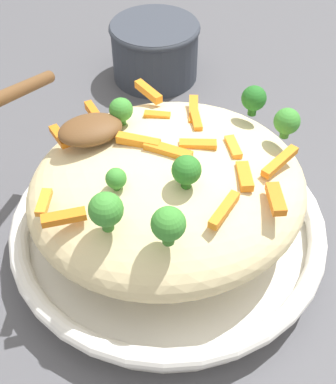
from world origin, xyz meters
TOP-DOWN VIEW (x-y plane):
  - ground_plane at (0.00, 0.00)m, footprint 2.40×2.40m
  - serving_bowl at (0.00, 0.00)m, footprint 0.30×0.30m
  - pasta_mound at (0.00, 0.00)m, footprint 0.25×0.23m
  - carrot_piece_0 at (0.00, -0.00)m, footprint 0.04×0.04m
  - carrot_piece_1 at (0.06, -0.08)m, footprint 0.02×0.03m
  - carrot_piece_2 at (0.04, 0.03)m, footprint 0.01×0.03m
  - carrot_piece_3 at (-0.02, 0.02)m, footprint 0.03×0.03m
  - carrot_piece_4 at (0.01, 0.06)m, footprint 0.02×0.02m
  - carrot_piece_5 at (0.06, -0.01)m, footprint 0.01×0.03m
  - carrot_piece_6 at (0.05, -0.04)m, footprint 0.02×0.03m
  - carrot_piece_7 at (-0.11, -0.01)m, footprint 0.02×0.03m
  - carrot_piece_8 at (-0.08, 0.06)m, footprint 0.01×0.03m
  - carrot_piece_9 at (0.02, 0.09)m, footprint 0.02×0.04m
  - carrot_piece_10 at (0.03, 0.00)m, footprint 0.03×0.02m
  - carrot_piece_11 at (0.08, -0.04)m, footprint 0.04×0.03m
  - carrot_piece_12 at (-0.10, -0.04)m, footprint 0.03×0.01m
  - carrot_piece_13 at (0.02, -0.07)m, footprint 0.04×0.03m
  - carrot_piece_14 at (-0.04, 0.08)m, footprint 0.01×0.03m
  - carrot_piece_15 at (0.05, 0.05)m, footprint 0.02×0.04m
  - broccoli_floret_0 at (-0.03, -0.08)m, footprint 0.03×0.03m
  - broccoli_floret_1 at (-0.05, -0.02)m, footprint 0.02×0.02m
  - broccoli_floret_2 at (-0.00, -0.04)m, footprint 0.02×0.02m
  - broccoli_floret_3 at (0.11, -0.01)m, footprint 0.02×0.02m
  - broccoli_floret_4 at (-0.02, 0.06)m, footprint 0.02×0.02m
  - broccoli_floret_5 at (0.10, 0.03)m, footprint 0.02×0.02m
  - broccoli_floret_6 at (-0.07, -0.05)m, footprint 0.03×0.03m
  - serving_spoon at (-0.07, 0.06)m, footprint 0.13×0.12m
  - companion_bowl at (0.09, 0.28)m, footprint 0.12×0.12m

SIDE VIEW (x-z plane):
  - ground_plane at x=0.00m, z-range 0.00..0.00m
  - serving_bowl at x=0.00m, z-range 0.00..0.04m
  - companion_bowl at x=0.09m, z-range 0.00..0.08m
  - pasta_mound at x=0.00m, z-range 0.03..0.12m
  - carrot_piece_7 at x=-0.11m, z-range 0.11..0.11m
  - carrot_piece_8 at x=-0.08m, z-range 0.11..0.12m
  - carrot_piece_11 at x=0.08m, z-range 0.11..0.12m
  - carrot_piece_4 at x=0.01m, z-range 0.11..0.12m
  - carrot_piece_12 at x=-0.10m, z-range 0.11..0.12m
  - carrot_piece_15 at x=0.05m, z-range 0.11..0.12m
  - carrot_piece_1 at x=0.06m, z-range 0.11..0.12m
  - carrot_piece_13 at x=0.02m, z-range 0.11..0.12m
  - carrot_piece_6 at x=0.05m, z-range 0.11..0.12m
  - carrot_piece_9 at x=0.02m, z-range 0.11..0.12m
  - carrot_piece_14 at x=-0.04m, z-range 0.11..0.12m
  - carrot_piece_5 at x=0.06m, z-range 0.11..0.12m
  - carrot_piece_2 at x=0.04m, z-range 0.11..0.12m
  - carrot_piece_10 at x=0.03m, z-range 0.12..0.12m
  - carrot_piece_0 at x=0.00m, z-range 0.11..0.12m
  - carrot_piece_3 at x=-0.02m, z-range 0.12..0.12m
  - broccoli_floret_1 at x=-0.05m, z-range 0.11..0.13m
  - broccoli_floret_3 at x=0.11m, z-range 0.11..0.14m
  - broccoli_floret_4 at x=-0.02m, z-range 0.11..0.14m
  - broccoli_floret_5 at x=0.10m, z-range 0.11..0.14m
  - broccoli_floret_0 at x=-0.03m, z-range 0.11..0.14m
  - broccoli_floret_6 at x=-0.07m, z-range 0.11..0.15m
  - serving_spoon at x=-0.07m, z-range 0.10..0.16m
  - broccoli_floret_2 at x=0.00m, z-range 0.12..0.15m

